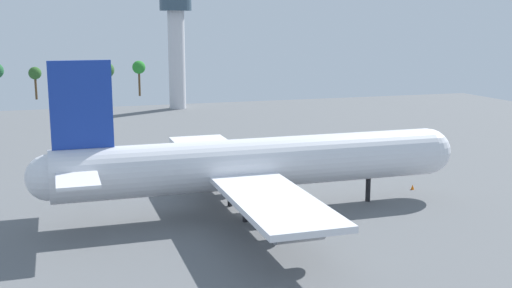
{
  "coord_description": "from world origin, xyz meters",
  "views": [
    {
      "loc": [
        -24.83,
        -77.72,
        25.06
      ],
      "look_at": [
        0.0,
        0.0,
        9.35
      ],
      "focal_mm": 43.95,
      "sensor_mm": 36.0,
      "label": 1
    }
  ],
  "objects": [
    {
      "name": "safety_cone_nose",
      "position": [
        26.44,
        3.68,
        0.4
      ],
      "size": [
        0.55,
        0.55,
        0.79
      ],
      "primitive_type": "cone",
      "color": "orange",
      "rests_on": "ground_plane"
    },
    {
      "name": "tree_line_backdrop",
      "position": [
        -30.51,
        144.34,
        9.14
      ],
      "size": [
        76.64,
        5.44,
        12.54
      ],
      "color": "#51381E",
      "rests_on": "ground_plane"
    },
    {
      "name": "control_tower",
      "position": [
        9.68,
        107.67,
        20.28
      ],
      "size": [
        9.33,
        9.33,
        33.17
      ],
      "color": "silver",
      "rests_on": "ground_plane"
    },
    {
      "name": "cargo_airplane",
      "position": [
        -0.05,
        0.0,
        6.63
      ],
      "size": [
        58.76,
        52.8,
        20.78
      ],
      "color": "silver",
      "rests_on": "ground_plane"
    },
    {
      "name": "ground_plane",
      "position": [
        0.0,
        0.0,
        0.0
      ],
      "size": [
        235.04,
        235.04,
        0.0
      ],
      "primitive_type": "plane",
      "color": "slate"
    }
  ]
}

